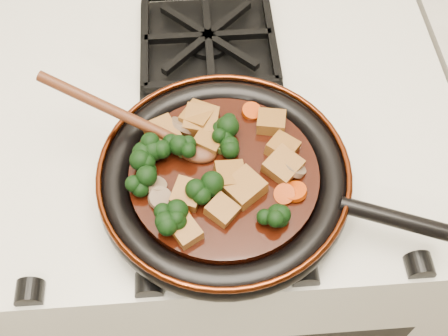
{
  "coord_description": "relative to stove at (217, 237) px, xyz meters",
  "views": [
    {
      "loc": [
        -0.02,
        1.14,
        1.58
      ],
      "look_at": [
        0.01,
        1.54,
        0.97
      ],
      "focal_mm": 45.0,
      "sensor_mm": 36.0,
      "label": 1
    }
  ],
  "objects": [
    {
      "name": "stove",
      "position": [
        0.0,
        0.0,
        0.0
      ],
      "size": [
        0.76,
        0.6,
        0.9
      ],
      "primitive_type": "cube",
      "color": "beige",
      "rests_on": "ground"
    },
    {
      "name": "burner_grate_front",
      "position": [
        0.0,
        -0.14,
        0.46
      ],
      "size": [
        0.23,
        0.23,
        0.03
      ],
      "primitive_type": null,
      "color": "black",
      "rests_on": "stove"
    },
    {
      "name": "burner_grate_back",
      "position": [
        0.0,
        0.14,
        0.46
      ],
      "size": [
        0.23,
        0.23,
        0.03
      ],
      "primitive_type": null,
      "color": "black",
      "rests_on": "stove"
    },
    {
      "name": "skillet",
      "position": [
        0.01,
        -0.15,
        0.49
      ],
      "size": [
        0.45,
        0.34,
        0.05
      ],
      "rotation": [
        0.0,
        0.0,
        -0.38
      ],
      "color": "black",
      "rests_on": "burner_grate_front"
    },
    {
      "name": "braising_sauce",
      "position": [
        0.01,
        -0.15,
        0.5
      ],
      "size": [
        0.25,
        0.25,
        0.02
      ],
      "primitive_type": "cylinder",
      "color": "black",
      "rests_on": "skillet"
    },
    {
      "name": "tofu_cube_0",
      "position": [
        -0.0,
        -0.21,
        0.52
      ],
      "size": [
        0.05,
        0.05,
        0.02
      ],
      "primitive_type": "cube",
      "rotation": [
        0.04,
        -0.11,
        2.38
      ],
      "color": "brown",
      "rests_on": "braising_sauce"
    },
    {
      "name": "tofu_cube_1",
      "position": [
        0.08,
        -0.15,
        0.52
      ],
      "size": [
        0.06,
        0.06,
        0.03
      ],
      "primitive_type": "cube",
      "rotation": [
        -0.03,
        -0.11,
        2.37
      ],
      "color": "brown",
      "rests_on": "braising_sauce"
    },
    {
      "name": "tofu_cube_2",
      "position": [
        -0.02,
        -0.07,
        0.52
      ],
      "size": [
        0.05,
        0.05,
        0.03
      ],
      "primitive_type": "cube",
      "rotation": [
        0.06,
        -0.05,
        1.35
      ],
      "color": "brown",
      "rests_on": "braising_sauce"
    },
    {
      "name": "tofu_cube_3",
      "position": [
        -0.04,
        -0.19,
        0.52
      ],
      "size": [
        0.05,
        0.05,
        0.02
      ],
      "primitive_type": "cube",
      "rotation": [
        -0.02,
        -0.05,
        2.78
      ],
      "color": "brown",
      "rests_on": "braising_sauce"
    },
    {
      "name": "tofu_cube_4",
      "position": [
        -0.07,
        -0.09,
        0.52
      ],
      "size": [
        0.05,
        0.06,
        0.03
      ],
      "primitive_type": "cube",
      "rotation": [
        0.11,
        0.04,
        0.46
      ],
      "color": "brown",
      "rests_on": "braising_sauce"
    },
    {
      "name": "tofu_cube_5",
      "position": [
        -0.05,
        -0.24,
        0.52
      ],
      "size": [
        0.04,
        0.05,
        0.02
      ],
      "primitive_type": "cube",
      "rotation": [
        -0.03,
        -0.0,
        2.11
      ],
      "color": "brown",
      "rests_on": "braising_sauce"
    },
    {
      "name": "tofu_cube_6",
      "position": [
        -0.01,
        -0.1,
        0.52
      ],
      "size": [
        0.05,
        0.05,
        0.03
      ],
      "primitive_type": "cube",
      "rotation": [
        0.1,
        0.06,
        1.07
      ],
      "color": "brown",
      "rests_on": "braising_sauce"
    },
    {
      "name": "tofu_cube_7",
      "position": [
        0.01,
        -0.16,
        0.52
      ],
      "size": [
        0.04,
        0.04,
        0.03
      ],
      "primitive_type": "cube",
      "rotation": [
        0.12,
        0.07,
        1.65
      ],
      "color": "brown",
      "rests_on": "braising_sauce"
    },
    {
      "name": "tofu_cube_8",
      "position": [
        0.08,
        -0.08,
        0.52
      ],
      "size": [
        0.04,
        0.04,
        0.02
      ],
      "primitive_type": "cube",
      "rotation": [
        0.08,
        0.03,
        2.94
      ],
      "color": "brown",
      "rests_on": "braising_sauce"
    },
    {
      "name": "tofu_cube_9",
      "position": [
        -0.02,
        -0.06,
        0.52
      ],
      "size": [
        0.06,
        0.06,
        0.03
      ],
      "primitive_type": "cube",
      "rotation": [
        -0.09,
        0.11,
        1.03
      ],
      "color": "brown",
      "rests_on": "braising_sauce"
    },
    {
      "name": "tofu_cube_10",
      "position": [
        0.09,
        -0.12,
        0.52
      ],
      "size": [
        0.05,
        0.05,
        0.03
      ],
      "primitive_type": "cube",
      "rotation": [
        0.12,
        -0.06,
        2.47
      ],
      "color": "brown",
      "rests_on": "braising_sauce"
    },
    {
      "name": "tofu_cube_11",
      "position": [
        0.03,
        -0.18,
        0.52
      ],
      "size": [
        0.06,
        0.06,
        0.03
      ],
      "primitive_type": "cube",
      "rotation": [
        -0.06,
        0.04,
        2.22
      ],
      "color": "brown",
      "rests_on": "braising_sauce"
    },
    {
      "name": "broccoli_floret_0",
      "position": [
        -0.05,
        -0.12,
        0.52
      ],
      "size": [
        0.06,
        0.06,
        0.06
      ],
      "primitive_type": null,
      "rotation": [
        -0.02,
        0.15,
        3.11
      ],
      "color": "black",
      "rests_on": "braising_sauce"
    },
    {
      "name": "broccoli_floret_1",
      "position": [
        -0.1,
        -0.14,
        0.52
      ],
      "size": [
        0.07,
        0.07,
        0.05
      ],
      "primitive_type": null,
      "rotation": [
        -0.02,
        -0.01,
        2.86
      ],
      "color": "black",
      "rests_on": "braising_sauce"
    },
    {
      "name": "broccoli_floret_2",
      "position": [
        -0.07,
        -0.22,
        0.52
      ],
      "size": [
        0.07,
        0.07,
        0.07
      ],
      "primitive_type": null,
      "rotation": [
        0.23,
        -0.22,
        0.03
      ],
      "color": "black",
      "rests_on": "braising_sauce"
    },
    {
      "name": "broccoli_floret_3",
      "position": [
        -0.08,
        -0.11,
        0.52
      ],
      "size": [
        0.08,
        0.07,
        0.07
      ],
      "primitive_type": null,
      "rotation": [
        -0.15,
        -0.07,
        1.38
      ],
      "color": "black",
      "rests_on": "braising_sauce"
    },
    {
      "name": "broccoli_floret_4",
      "position": [
        -0.03,
        -0.19,
        0.52
      ],
      "size": [
        0.06,
        0.07,
        0.06
      ],
      "primitive_type": null,
      "rotation": [
        0.05,
        -0.15,
        1.58
      ],
      "color": "black",
      "rests_on": "braising_sauce"
    },
    {
      "name": "broccoli_floret_5",
      "position": [
        0.01,
        -0.09,
        0.52
      ],
      "size": [
        0.07,
        0.07,
        0.07
      ],
      "primitive_type": null,
      "rotation": [
        -0.22,
        -0.2,
        3.11
      ],
      "color": "black",
      "rests_on": "braising_sauce"
    },
    {
      "name": "broccoli_floret_6",
      "position": [
        0.0,
        -0.12,
        0.52
      ],
      "size": [
        0.07,
        0.07,
        0.06
      ],
      "primitive_type": null,
      "rotation": [
        0.0,
        -0.07,
        0.38
      ],
      "color": "black",
      "rests_on": "braising_sauce"
    },
    {
      "name": "broccoli_floret_7",
      "position": [
        0.06,
        -0.23,
        0.52
      ],
      "size": [
        0.09,
        0.08,
        0.07
      ],
      "primitive_type": null,
      "rotation": [
        0.15,
        -0.18,
        2.46
      ],
      "color": "black",
      "rests_on": "braising_sauce"
    },
    {
      "name": "broccoli_floret_8",
      "position": [
        -0.1,
        -0.16,
        0.52
      ],
      "size": [
        0.09,
        0.08,
        0.07
      ],
      "primitive_type": null,
      "rotation": [
        -0.16,
        0.16,
        2.28
      ],
      "color": "black",
      "rests_on": "braising_sauce"
    },
    {
      "name": "carrot_coin_0",
      "position": [
        0.08,
        -0.19,
        0.51
      ],
      "size": [
        0.03,
        0.03,
        0.02
      ],
      "primitive_type": "cylinder",
      "rotation": [
        0.33,
        -0.32,
        0.0
      ],
      "color": "#A22F04",
      "rests_on": "braising_sauce"
    },
    {
      "name": "carrot_coin_1",
      "position": [
        0.09,
        -0.19,
        0.51
      ],
      "size": [
        0.03,
        0.03,
        0.02
      ],
      "primitive_type": "cylinder",
      "rotation": [
        -0.14,
        -0.24,
        0.0
      ],
      "color": "#A22F04",
      "rests_on": "braising_sauce"
    },
    {
      "name": "carrot_coin_2",
      "position": [
        0.01,
        -0.16,
        0.51
      ],
      "size": [
        0.03,
        0.03,
        0.02
      ],
      "primitive_type": "cylinder",
      "rotation": [
        -0.13,
        0.13,
        0.0
      ],
      "color": "#A22F04",
      "rests_on": "braising_sauce"
    },
    {
      "name": "carrot_coin_3",
      "position": [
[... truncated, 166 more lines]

